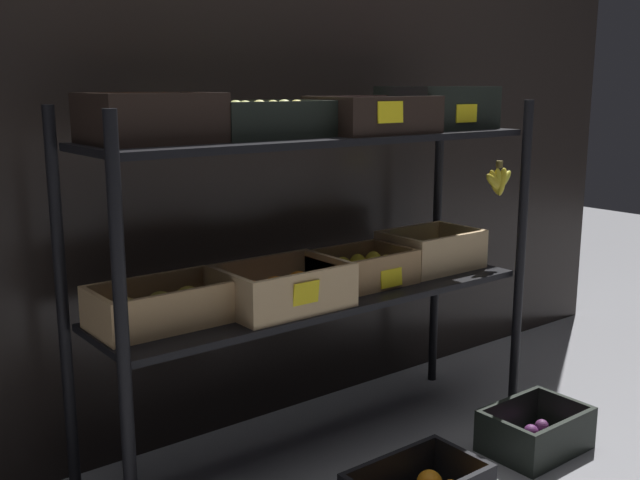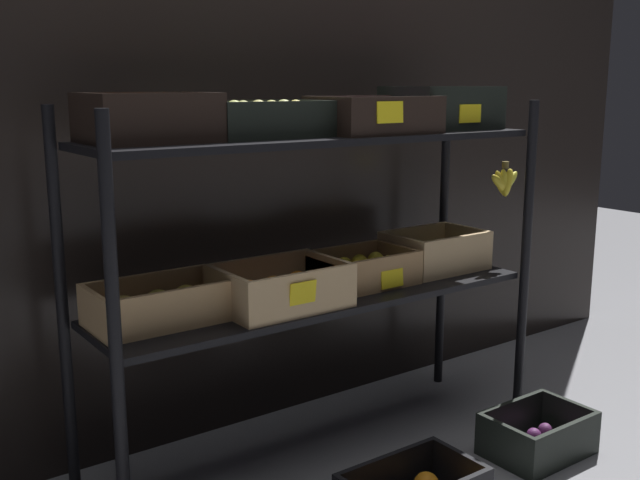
# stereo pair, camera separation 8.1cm
# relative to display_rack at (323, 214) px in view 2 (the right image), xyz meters

# --- Properties ---
(ground_plane) EXTENTS (10.00, 10.00, 0.00)m
(ground_plane) POSITION_rel_display_rack_xyz_m (-0.01, -0.00, -0.77)
(ground_plane) COLOR gray
(storefront_wall) EXTENTS (3.84, 0.12, 1.92)m
(storefront_wall) POSITION_rel_display_rack_xyz_m (-0.01, 0.39, 0.19)
(storefront_wall) COLOR black
(storefront_wall) RESTS_ON ground_plane
(display_rack) EXTENTS (1.57, 0.42, 1.15)m
(display_rack) POSITION_rel_display_rack_xyz_m (0.00, 0.00, 0.00)
(display_rack) COLOR black
(display_rack) RESTS_ON ground_plane
(crate_ground_plum) EXTENTS (0.33, 0.23, 0.14)m
(crate_ground_plum) POSITION_rel_display_rack_xyz_m (0.54, -0.42, -0.72)
(crate_ground_plum) COLOR black
(crate_ground_plum) RESTS_ON ground_plane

